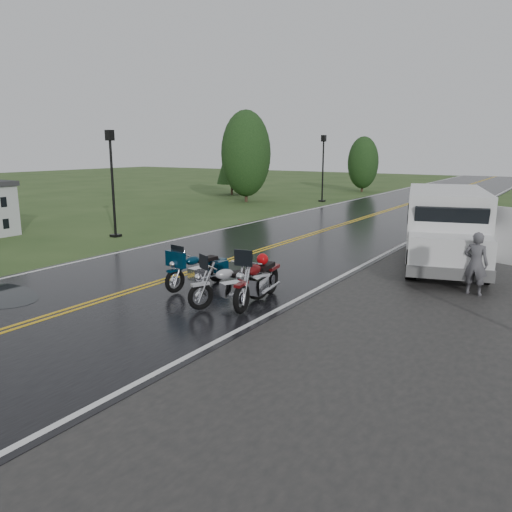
{
  "coord_description": "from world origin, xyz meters",
  "views": [
    {
      "loc": [
        9.09,
        -7.63,
        3.51
      ],
      "look_at": [
        2.8,
        2.0,
        1.0
      ],
      "focal_mm": 35.0,
      "sensor_mm": 36.0,
      "label": 1
    }
  ],
  "objects": [
    {
      "name": "lamp_post_near_left",
      "position": [
        -6.41,
        5.79,
        2.11
      ],
      "size": [
        0.36,
        0.36,
        4.22
      ],
      "primitive_type": null,
      "color": "black",
      "rests_on": "ground"
    },
    {
      "name": "road",
      "position": [
        0.0,
        10.0,
        0.02
      ],
      "size": [
        8.0,
        100.0,
        0.04
      ],
      "primitive_type": "cube",
      "color": "black",
      "rests_on": "ground"
    },
    {
      "name": "tree_left_far",
      "position": [
        -5.87,
        30.91,
        1.87
      ],
      "size": [
        2.43,
        2.43,
        3.74
      ],
      "primitive_type": null,
      "color": "#1E3D19",
      "rests_on": "ground"
    },
    {
      "name": "tree_left_mid",
      "position": [
        -9.44,
        19.54,
        2.51
      ],
      "size": [
        3.21,
        3.21,
        5.02
      ],
      "primitive_type": null,
      "color": "#1E3D19",
      "rests_on": "ground"
    },
    {
      "name": "pine_left_far",
      "position": [
        -13.18,
        23.11,
        2.35
      ],
      "size": [
        2.26,
        2.26,
        4.7
      ],
      "primitive_type": null,
      "color": "#1E3D19",
      "rests_on": "ground"
    },
    {
      "name": "ground",
      "position": [
        0.0,
        0.0,
        0.0
      ],
      "size": [
        120.0,
        120.0,
        0.0
      ],
      "primitive_type": "plane",
      "color": "#2D471E",
      "rests_on": "ground"
    },
    {
      "name": "motorcycle_red",
      "position": [
        3.32,
        0.65,
        0.67
      ],
      "size": [
        1.18,
        2.37,
        1.34
      ],
      "primitive_type": null,
      "rotation": [
        0.0,
        0.0,
        0.16
      ],
      "color": "#55090B",
      "rests_on": "ground"
    },
    {
      "name": "motorcycle_teal",
      "position": [
        1.08,
        1.04,
        0.58
      ],
      "size": [
        0.99,
        2.05,
        1.16
      ],
      "primitive_type": null,
      "rotation": [
        0.0,
        0.0,
        -0.14
      ],
      "color": "#052237",
      "rests_on": "ground"
    },
    {
      "name": "lamp_post_far_left",
      "position": [
        -5.27,
        22.33,
        2.17
      ],
      "size": [
        0.37,
        0.37,
        4.33
      ],
      "primitive_type": null,
      "color": "black",
      "rests_on": "ground"
    },
    {
      "name": "person_at_van",
      "position": [
        7.15,
        4.95,
        0.77
      ],
      "size": [
        0.58,
        0.41,
        1.53
      ],
      "primitive_type": "imported",
      "rotation": [
        0.0,
        0.0,
        3.07
      ],
      "color": "#515055",
      "rests_on": "ground"
    },
    {
      "name": "van_white",
      "position": [
        5.45,
        5.59,
        1.17
      ],
      "size": [
        3.76,
        6.33,
        2.34
      ],
      "primitive_type": null,
      "rotation": [
        0.0,
        0.0,
        0.28
      ],
      "color": "silver",
      "rests_on": "ground"
    },
    {
      "name": "motorcycle_silver",
      "position": [
        2.44,
        0.37,
        0.6
      ],
      "size": [
        1.5,
        2.15,
        1.2
      ],
      "primitive_type": null,
      "rotation": [
        0.0,
        0.0,
        -0.42
      ],
      "color": "#A6A7AE",
      "rests_on": "ground"
    }
  ]
}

